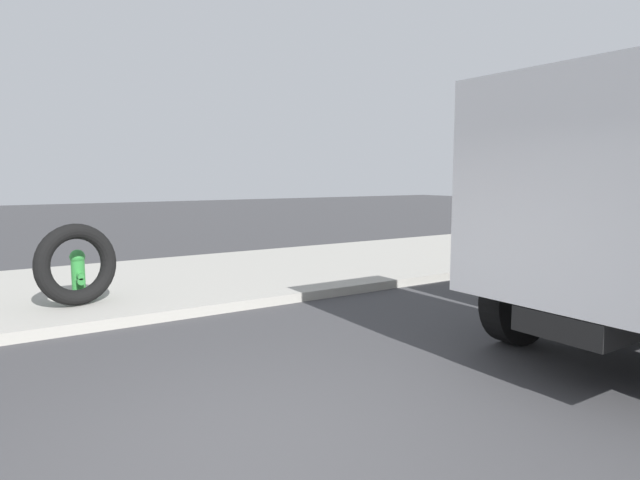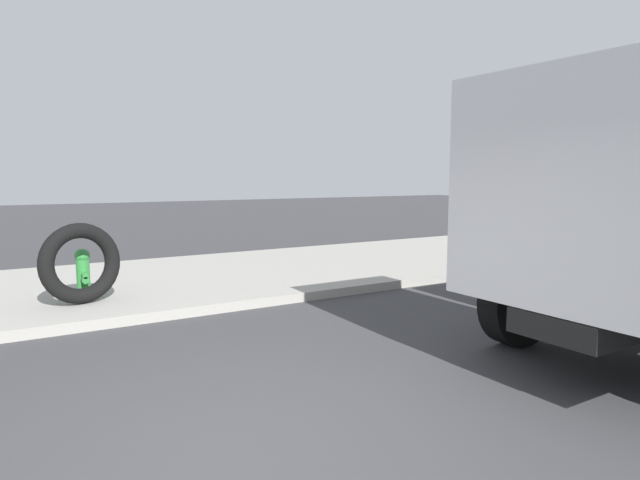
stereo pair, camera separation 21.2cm
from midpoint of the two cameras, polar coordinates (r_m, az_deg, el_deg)
The scene contains 4 objects.
ground_plane at distance 4.23m, azimuth -7.28°, elevation -21.86°, with size 80.00×80.00×0.00m, color #38383A.
sidewalk_curb at distance 10.21m, azimuth -22.45°, elevation -4.78°, with size 36.00×5.00×0.15m, color #99968E.
fire_hydrant at distance 9.19m, azimuth -23.04°, elevation -3.02°, with size 0.23×0.51×0.75m.
loose_tire at distance 8.65m, azimuth -23.22°, elevation -2.27°, with size 1.19×1.19×0.22m, color black.
Camera 2 is at (-1.40, -3.46, 2.02)m, focal length 30.45 mm.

